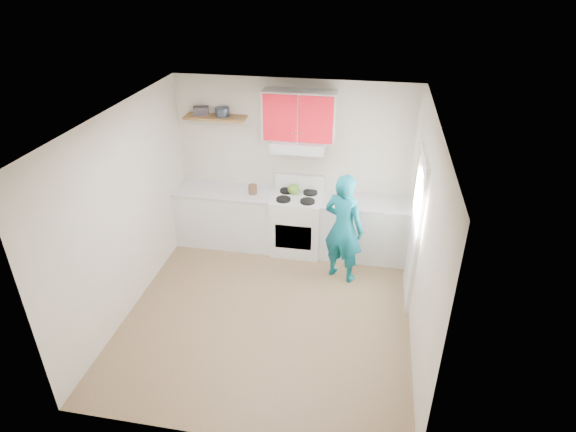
% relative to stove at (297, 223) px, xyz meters
% --- Properties ---
extents(floor, '(3.80, 3.80, 0.00)m').
position_rel_stove_xyz_m(floor, '(-0.10, -1.57, -0.46)').
color(floor, brown).
rests_on(floor, ground).
extents(ceiling, '(3.60, 3.80, 0.04)m').
position_rel_stove_xyz_m(ceiling, '(-0.10, -1.57, 2.14)').
color(ceiling, white).
rests_on(ceiling, floor).
extents(back_wall, '(3.60, 0.04, 2.60)m').
position_rel_stove_xyz_m(back_wall, '(-0.10, 0.32, 0.84)').
color(back_wall, beige).
rests_on(back_wall, floor).
extents(front_wall, '(3.60, 0.04, 2.60)m').
position_rel_stove_xyz_m(front_wall, '(-0.10, -3.47, 0.84)').
color(front_wall, beige).
rests_on(front_wall, floor).
extents(left_wall, '(0.04, 3.80, 2.60)m').
position_rel_stove_xyz_m(left_wall, '(-1.90, -1.57, 0.84)').
color(left_wall, beige).
rests_on(left_wall, floor).
extents(right_wall, '(0.04, 3.80, 2.60)m').
position_rel_stove_xyz_m(right_wall, '(1.70, -1.57, 0.84)').
color(right_wall, beige).
rests_on(right_wall, floor).
extents(door, '(0.05, 0.85, 2.05)m').
position_rel_stove_xyz_m(door, '(1.68, -0.88, 0.56)').
color(door, white).
rests_on(door, floor).
extents(door_glass, '(0.01, 0.55, 0.95)m').
position_rel_stove_xyz_m(door_glass, '(1.65, -0.88, 0.99)').
color(door_glass, white).
rests_on(door_glass, door).
extents(counter_left, '(1.52, 0.60, 0.90)m').
position_rel_stove_xyz_m(counter_left, '(-1.14, 0.02, -0.01)').
color(counter_left, silver).
rests_on(counter_left, floor).
extents(counter_right, '(1.32, 0.60, 0.90)m').
position_rel_stove_xyz_m(counter_right, '(1.04, 0.02, -0.01)').
color(counter_right, silver).
rests_on(counter_right, floor).
extents(stove, '(0.76, 0.65, 0.92)m').
position_rel_stove_xyz_m(stove, '(0.00, 0.00, 0.00)').
color(stove, white).
rests_on(stove, floor).
extents(range_hood, '(0.76, 0.44, 0.15)m').
position_rel_stove_xyz_m(range_hood, '(0.00, 0.10, 1.24)').
color(range_hood, silver).
rests_on(range_hood, back_wall).
extents(upper_cabinets, '(1.02, 0.33, 0.70)m').
position_rel_stove_xyz_m(upper_cabinets, '(0.00, 0.16, 1.66)').
color(upper_cabinets, red).
rests_on(upper_cabinets, back_wall).
extents(shelf, '(0.90, 0.30, 0.04)m').
position_rel_stove_xyz_m(shelf, '(-1.25, 0.18, 1.56)').
color(shelf, brown).
rests_on(shelf, back_wall).
extents(books, '(0.25, 0.21, 0.11)m').
position_rel_stove_xyz_m(books, '(-1.48, 0.21, 1.63)').
color(books, '#3F373F').
rests_on(books, shelf).
extents(tin, '(0.26, 0.26, 0.13)m').
position_rel_stove_xyz_m(tin, '(-1.15, 0.20, 1.64)').
color(tin, '#333D4C').
rests_on(tin, shelf).
extents(kettle, '(0.24, 0.24, 0.16)m').
position_rel_stove_xyz_m(kettle, '(-0.07, 0.09, 0.54)').
color(kettle, '#5B9128').
rests_on(kettle, stove).
extents(crock, '(0.17, 0.17, 0.16)m').
position_rel_stove_xyz_m(crock, '(-0.68, -0.01, 0.52)').
color(crock, brown).
rests_on(crock, counter_left).
extents(cutting_board, '(0.30, 0.23, 0.02)m').
position_rel_stove_xyz_m(cutting_board, '(0.74, -0.07, 0.45)').
color(cutting_board, olive).
rests_on(cutting_board, counter_right).
extents(silicone_mat, '(0.37, 0.33, 0.01)m').
position_rel_stove_xyz_m(silicone_mat, '(1.26, 0.02, 0.44)').
color(silicone_mat, red).
rests_on(silicone_mat, counter_right).
extents(person, '(0.69, 0.59, 1.61)m').
position_rel_stove_xyz_m(person, '(0.75, -0.61, 0.35)').
color(person, '#0D6475').
rests_on(person, floor).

